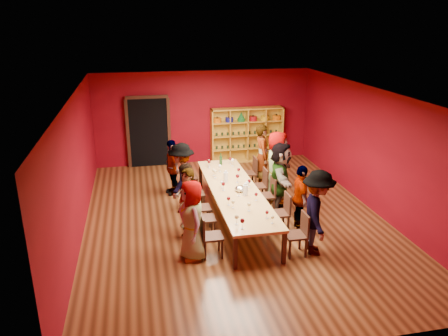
{
  "coord_description": "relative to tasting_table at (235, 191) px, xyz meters",
  "views": [
    {
      "loc": [
        -2.18,
        -9.29,
        4.61
      ],
      "look_at": [
        -0.17,
        0.44,
        1.15
      ],
      "focal_mm": 35.0,
      "sensor_mm": 36.0,
      "label": 1
    }
  ],
  "objects": [
    {
      "name": "wine_glass_13",
      "position": [
        0.17,
        0.43,
        0.21
      ],
      "size": [
        0.09,
        0.09,
        0.22
      ],
      "color": "white",
      "rests_on": "tasting_table"
    },
    {
      "name": "wine_glass_5",
      "position": [
        -0.31,
        0.86,
        0.21
      ],
      "size": [
        0.09,
        0.09,
        0.21
      ],
      "color": "white",
      "rests_on": "tasting_table"
    },
    {
      "name": "chair_person_left_0",
      "position": [
        -0.91,
        -1.59,
        -0.2
      ],
      "size": [
        0.42,
        0.42,
        0.89
      ],
      "color": "black",
      "rests_on": "ground"
    },
    {
      "name": "carafe_a",
      "position": [
        -0.1,
        0.54,
        0.18
      ],
      "size": [
        0.14,
        0.14,
        0.29
      ],
      "color": "white",
      "rests_on": "tasting_table"
    },
    {
      "name": "wine_glass_15",
      "position": [
        -0.32,
        1.68,
        0.21
      ],
      "size": [
        0.09,
        0.09,
        0.22
      ],
      "color": "white",
      "rests_on": "tasting_table"
    },
    {
      "name": "wine_glass_0",
      "position": [
        -0.38,
        -1.79,
        0.21
      ],
      "size": [
        0.09,
        0.09,
        0.21
      ],
      "color": "white",
      "rests_on": "tasting_table"
    },
    {
      "name": "wine_glass_11",
      "position": [
        -0.27,
        -1.01,
        0.18
      ],
      "size": [
        0.07,
        0.07,
        0.18
      ],
      "color": "white",
      "rests_on": "tasting_table"
    },
    {
      "name": "person_left_4",
      "position": [
        -1.3,
        1.89,
        0.06
      ],
      "size": [
        0.59,
        0.96,
        1.52
      ],
      "primitive_type": "imported",
      "rotation": [
        0.0,
        0.0,
        -1.35
      ],
      "color": "beige",
      "rests_on": "ground"
    },
    {
      "name": "person_left_1",
      "position": [
        -1.21,
        -0.75,
        0.11
      ],
      "size": [
        0.6,
        0.7,
        1.61
      ],
      "primitive_type": "imported",
      "rotation": [
        0.0,
        0.0,
        -1.23
      ],
      "color": "#141937",
      "rests_on": "ground"
    },
    {
      "name": "doorway",
      "position": [
        -1.8,
        4.43,
        0.42
      ],
      "size": [
        1.4,
        0.17,
        2.3
      ],
      "color": "black",
      "rests_on": "ground"
    },
    {
      "name": "wine_glass_17",
      "position": [
        -0.3,
        1.82,
        0.19
      ],
      "size": [
        0.07,
        0.07,
        0.19
      ],
      "color": "white",
      "rests_on": "tasting_table"
    },
    {
      "name": "wine_glass_6",
      "position": [
        -0.27,
        -0.01,
        0.21
      ],
      "size": [
        0.09,
        0.09,
        0.21
      ],
      "color": "white",
      "rests_on": "tasting_table"
    },
    {
      "name": "chair_person_left_3",
      "position": [
        -0.91,
        0.7,
        -0.2
      ],
      "size": [
        0.42,
        0.42,
        0.89
      ],
      "color": "black",
      "rests_on": "ground"
    },
    {
      "name": "chair_person_left_4",
      "position": [
        -0.91,
        1.89,
        -0.2
      ],
      "size": [
        0.42,
        0.42,
        0.89
      ],
      "color": "black",
      "rests_on": "ground"
    },
    {
      "name": "chair_person_right_1",
      "position": [
        0.91,
        -0.83,
        -0.2
      ],
      "size": [
        0.42,
        0.42,
        0.89
      ],
      "color": "black",
      "rests_on": "ground"
    },
    {
      "name": "wine_glass_4",
      "position": [
        0.37,
        0.09,
        0.2
      ],
      "size": [
        0.08,
        0.08,
        0.2
      ],
      "color": "white",
      "rests_on": "tasting_table"
    },
    {
      "name": "person_right_2",
      "position": [
        1.19,
        0.21,
        0.19
      ],
      "size": [
        0.97,
        1.71,
        1.78
      ],
      "primitive_type": "imported",
      "rotation": [
        0.0,
        0.0,
        1.25
      ],
      "color": "#131435",
      "rests_on": "ground"
    },
    {
      "name": "wine_glass_16",
      "position": [
        -0.31,
        -1.99,
        0.21
      ],
      "size": [
        0.09,
        0.09,
        0.22
      ],
      "color": "white",
      "rests_on": "tasting_table"
    },
    {
      "name": "wine_glass_8",
      "position": [
        0.27,
        -0.09,
        0.21
      ],
      "size": [
        0.09,
        0.09,
        0.22
      ],
      "color": "white",
      "rests_on": "tasting_table"
    },
    {
      "name": "wine_glass_14",
      "position": [
        -0.28,
        0.17,
        0.18
      ],
      "size": [
        0.07,
        0.07,
        0.18
      ],
      "color": "white",
      "rests_on": "tasting_table"
    },
    {
      "name": "wine_glass_9",
      "position": [
        0.3,
        1.88,
        0.19
      ],
      "size": [
        0.07,
        0.07,
        0.18
      ],
      "color": "white",
      "rests_on": "tasting_table"
    },
    {
      "name": "chair_person_left_1",
      "position": [
        -0.91,
        -0.75,
        -0.2
      ],
      "size": [
        0.42,
        0.42,
        0.89
      ],
      "color": "black",
      "rests_on": "ground"
    },
    {
      "name": "wine_glass_7",
      "position": [
        0.02,
        -1.24,
        0.2
      ],
      "size": [
        0.08,
        0.08,
        0.2
      ],
      "color": "white",
      "rests_on": "tasting_table"
    },
    {
      "name": "person_left_0",
      "position": [
        -1.23,
        -1.59,
        0.12
      ],
      "size": [
        0.57,
        0.87,
        1.65
      ],
      "primitive_type": "imported",
      "rotation": [
        0.0,
        0.0,
        -1.4
      ],
      "color": "tan",
      "rests_on": "ground"
    },
    {
      "name": "spittoon_bowl",
      "position": [
        0.11,
        -0.13,
        0.11
      ],
      "size": [
        0.27,
        0.27,
        0.15
      ],
      "primitive_type": "ellipsoid",
      "color": "#B4B6BC",
      "rests_on": "tasting_table"
    },
    {
      "name": "chair_person_right_0",
      "position": [
        0.91,
        -1.87,
        -0.2
      ],
      "size": [
        0.42,
        0.42,
        0.89
      ],
      "color": "black",
      "rests_on": "ground"
    },
    {
      "name": "wine_glass_10",
      "position": [
        0.28,
        -1.65,
        0.18
      ],
      "size": [
        0.07,
        0.07,
        0.18
      ],
      "color": "white",
      "rests_on": "tasting_table"
    },
    {
      "name": "room_shell",
      "position": [
        0.0,
        0.0,
        0.8
      ],
      "size": [
        7.1,
        9.1,
        3.04
      ],
      "color": "#4D2814",
      "rests_on": "ground"
    },
    {
      "name": "person_left_3",
      "position": [
        -1.17,
        0.7,
        0.18
      ],
      "size": [
        0.85,
        1.22,
        1.75
      ],
      "primitive_type": "imported",
      "rotation": [
        0.0,
        0.0,
        -1.95
      ],
      "color": "#5271A8",
      "rests_on": "ground"
    },
    {
      "name": "carafe_b",
      "position": [
        0.16,
        -0.39,
        0.18
      ],
      "size": [
        0.13,
        0.13,
        0.29
      ],
      "color": "white",
      "rests_on": "tasting_table"
    },
    {
      "name": "wine_glass_2",
      "position": [
        0.33,
        1.68,
        0.21
      ],
      "size": [
        0.09,
        0.09,
        0.21
      ],
      "color": "white",
      "rests_on": "tasting_table"
    },
    {
      "name": "wine_glass_3",
      "position": [
        0.0,
        -0.4,
        0.19
      ],
      "size": [
        0.08,
        0.08,
        0.19
      ],
      "color": "white",
      "rests_on": "tasting_table"
    },
    {
      "name": "wine_bottle",
      "position": [
        0.04,
        1.87,
        0.18
      ],
      "size": [
        0.1,
        0.1,
        0.33
      ],
      "color": "#143718",
      "rests_on": "tasting_table"
    },
    {
      "name": "wine_glass_19",
      "position": [
        -0.1,
        1.31,
        0.19
      ],
      "size": [
        0.08,
        0.08,
        0.2
      ],
      "color": "white",
      "rests_on": "tasting_table"
    },
    {
      "name": "tasting_table",
      "position": [
        0.0,
        0.0,
        0.0
      ],
      "size": [
        1.1,
        4.5,
        0.75
      ],
      "color": "tan",
      "rests_on": "ground"
    },
    {
      "name": "person_right_3",
      "position": [
        1.32,
        0.88,
        0.23
      ],
      "size": [
        0.82,
        1.03,
        1.86
      ],
      "primitive_type": "imported",
      "rotation": [
        0.0,
        0.0,
        1.16
      ],
      "color": "#4C4D51",
      "rests_on": "ground"
    },
    {
      "name": "chair_person_left_2",
      "position": [
        -0.91,
        -0.18,
        -0.2
      ],
      "size": [
        0.42,
        0.42,
        0.89
      ],
      "color": "black",
      "rests_on": "ground"
    },
    {
      "name": "wine_glass_1",
      "position": [
        -0.32,
        1.02,
        0.19
      ],
      "size": [
        0.08,
        0.08,
        0.2
      ],
      "color": "white",
      "rests_on": "tasting_table"
    },
    {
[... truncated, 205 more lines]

